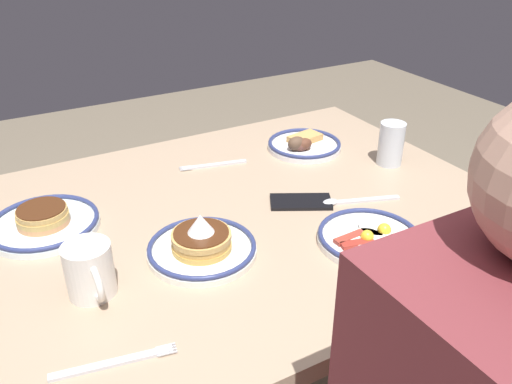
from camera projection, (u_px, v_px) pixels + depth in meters
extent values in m
cube|color=tan|center=(242.00, 217.00, 1.25)|extent=(1.23, 0.94, 0.04)
cylinder|color=gray|center=(321.00, 222.00, 1.91)|extent=(0.07, 0.07, 0.69)
cylinder|color=gray|center=(23.00, 316.00, 1.48)|extent=(0.07, 0.07, 0.69)
cylinder|color=gray|center=(484.00, 353.00, 1.36)|extent=(0.07, 0.07, 0.69)
cylinder|color=white|center=(45.00, 226.00, 1.16)|extent=(0.23, 0.23, 0.01)
torus|color=navy|center=(44.00, 221.00, 1.16)|extent=(0.23, 0.23, 0.01)
cylinder|color=tan|center=(44.00, 221.00, 1.16)|extent=(0.11, 0.11, 0.01)
cylinder|color=tan|center=(43.00, 216.00, 1.15)|extent=(0.11, 0.11, 0.01)
cylinder|color=tan|center=(42.00, 211.00, 1.15)|extent=(0.11, 0.11, 0.01)
cylinder|color=#4C2814|center=(41.00, 208.00, 1.14)|extent=(0.10, 0.10, 0.00)
cylinder|color=white|center=(369.00, 240.00, 1.12)|extent=(0.22, 0.22, 0.01)
torus|color=navy|center=(369.00, 235.00, 1.11)|extent=(0.21, 0.21, 0.01)
cylinder|color=white|center=(377.00, 227.00, 1.14)|extent=(0.08, 0.08, 0.01)
sphere|color=yellow|center=(384.00, 230.00, 1.12)|extent=(0.03, 0.03, 0.03)
cylinder|color=white|center=(367.00, 239.00, 1.10)|extent=(0.07, 0.07, 0.01)
sphere|color=yellow|center=(367.00, 236.00, 1.10)|extent=(0.03, 0.03, 0.03)
cube|color=#A23A2C|center=(350.00, 237.00, 1.10)|extent=(0.07, 0.02, 0.01)
cube|color=#A42F24|center=(358.00, 243.00, 1.08)|extent=(0.07, 0.03, 0.01)
cylinder|color=white|center=(304.00, 147.00, 1.54)|extent=(0.21, 0.21, 0.01)
torus|color=navy|center=(304.00, 143.00, 1.53)|extent=(0.21, 0.21, 0.01)
cube|color=tan|center=(305.00, 138.00, 1.55)|extent=(0.10, 0.07, 0.02)
ellipsoid|color=brown|center=(301.00, 147.00, 1.49)|extent=(0.03, 0.03, 0.03)
ellipsoid|color=brown|center=(299.00, 145.00, 1.49)|extent=(0.04, 0.03, 0.03)
ellipsoid|color=brown|center=(296.00, 144.00, 1.49)|extent=(0.05, 0.04, 0.04)
ellipsoid|color=brown|center=(304.00, 144.00, 1.49)|extent=(0.04, 0.03, 0.03)
cylinder|color=white|center=(202.00, 251.00, 1.08)|extent=(0.22, 0.22, 0.01)
torus|color=navy|center=(202.00, 246.00, 1.08)|extent=(0.22, 0.22, 0.01)
cylinder|color=gold|center=(202.00, 246.00, 1.07)|extent=(0.12, 0.12, 0.01)
cylinder|color=gold|center=(202.00, 241.00, 1.07)|extent=(0.12, 0.12, 0.01)
cylinder|color=tan|center=(201.00, 236.00, 1.06)|extent=(0.12, 0.12, 0.01)
cylinder|color=#4C2814|center=(201.00, 233.00, 1.06)|extent=(0.11, 0.11, 0.00)
cone|color=white|center=(201.00, 224.00, 1.05)|extent=(0.05, 0.05, 0.04)
cylinder|color=white|center=(89.00, 270.00, 0.95)|extent=(0.09, 0.09, 0.10)
torus|color=white|center=(96.00, 283.00, 0.92)|extent=(0.01, 0.07, 0.07)
cylinder|color=brown|center=(87.00, 255.00, 0.94)|extent=(0.07, 0.07, 0.01)
cylinder|color=silver|center=(391.00, 144.00, 1.43)|extent=(0.07, 0.07, 0.12)
cylinder|color=black|center=(390.00, 150.00, 1.44)|extent=(0.06, 0.06, 0.08)
cube|color=black|center=(301.00, 202.00, 1.26)|extent=(0.16, 0.13, 0.01)
cube|color=silver|center=(215.00, 165.00, 1.44)|extent=(0.17, 0.05, 0.01)
cube|color=silver|center=(185.00, 167.00, 1.43)|extent=(0.03, 0.01, 0.00)
cube|color=silver|center=(185.00, 168.00, 1.42)|extent=(0.03, 0.01, 0.00)
cube|color=silver|center=(186.00, 169.00, 1.42)|extent=(0.03, 0.01, 0.00)
cube|color=silver|center=(186.00, 170.00, 1.41)|extent=(0.03, 0.01, 0.00)
cube|color=silver|center=(112.00, 363.00, 0.82)|extent=(0.19, 0.05, 0.01)
cube|color=silver|center=(167.00, 354.00, 0.84)|extent=(0.03, 0.01, 0.00)
cube|color=silver|center=(167.00, 351.00, 0.85)|extent=(0.03, 0.01, 0.00)
cube|color=silver|center=(166.00, 348.00, 0.85)|extent=(0.03, 0.01, 0.00)
cube|color=silver|center=(165.00, 346.00, 0.86)|extent=(0.03, 0.01, 0.00)
cube|color=silver|center=(510.00, 223.00, 1.18)|extent=(0.17, 0.09, 0.01)
cube|color=silver|center=(363.00, 200.00, 1.27)|extent=(0.18, 0.07, 0.01)
ellipsoid|color=silver|center=(330.00, 202.00, 1.26)|extent=(0.04, 0.03, 0.01)
cylinder|color=#D4A78E|center=(410.00, 332.00, 0.83)|extent=(0.09, 0.09, 0.26)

